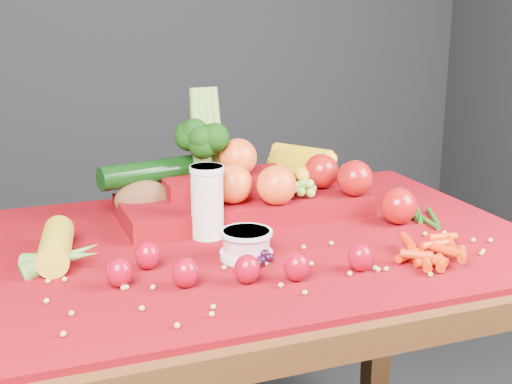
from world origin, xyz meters
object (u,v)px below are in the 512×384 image
object	(u,v)px
yogurt_bowl	(246,243)
produce_mound	(251,186)
milk_glass	(207,199)
table	(260,288)

from	to	relation	value
yogurt_bowl	produce_mound	xyz separation A→B (m)	(0.10, 0.25, 0.03)
milk_glass	yogurt_bowl	distance (m)	0.15
milk_glass	yogurt_bowl	size ratio (longest dim) A/B	1.49
yogurt_bowl	produce_mound	size ratio (longest dim) A/B	0.16
yogurt_bowl	milk_glass	bearing A→B (deg)	102.88
table	produce_mound	world-z (taller)	produce_mound
table	produce_mound	size ratio (longest dim) A/B	1.79
yogurt_bowl	produce_mound	world-z (taller)	produce_mound
produce_mound	yogurt_bowl	bearing A→B (deg)	-112.47
yogurt_bowl	produce_mound	distance (m)	0.27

